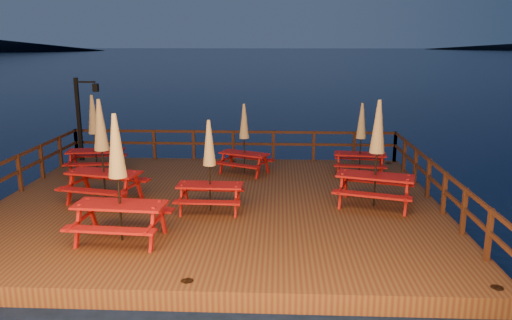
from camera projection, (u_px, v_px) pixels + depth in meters
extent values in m
plane|color=black|center=(218.00, 215.00, 13.74)|extent=(500.00, 500.00, 0.00)
cube|color=#4D2718|center=(218.00, 208.00, 13.69)|extent=(12.00, 10.00, 0.40)
cylinder|color=#351B11|center=(83.00, 178.00, 18.53)|extent=(0.24, 0.24, 1.40)
cylinder|color=#351B11|center=(188.00, 315.00, 9.35)|extent=(0.24, 0.24, 1.40)
cylinder|color=#351B11|center=(233.00, 180.00, 18.28)|extent=(0.24, 0.24, 1.40)
cylinder|color=#351B11|center=(387.00, 182.00, 18.02)|extent=(0.24, 0.24, 1.40)
cube|color=#351B11|center=(233.00, 132.00, 18.10)|extent=(11.70, 0.06, 0.09)
cube|color=#351B11|center=(233.00, 144.00, 18.21)|extent=(11.70, 0.06, 0.09)
cube|color=#351B11|center=(107.00, 144.00, 18.43)|extent=(0.10, 0.10, 1.10)
cube|color=#351B11|center=(233.00, 145.00, 18.22)|extent=(0.10, 0.10, 1.10)
cube|color=#351B11|center=(362.00, 146.00, 18.01)|extent=(0.10, 0.10, 1.10)
cube|color=#351B11|center=(5.00, 162.00, 13.66)|extent=(0.06, 9.70, 0.09)
cube|color=#351B11|center=(7.00, 178.00, 13.77)|extent=(0.06, 9.70, 0.09)
cube|color=#351B11|center=(7.00, 179.00, 13.78)|extent=(0.10, 0.10, 1.10)
cube|color=#351B11|center=(65.00, 149.00, 17.55)|extent=(0.10, 0.10, 1.10)
cube|color=#351B11|center=(438.00, 167.00, 13.13)|extent=(0.06, 9.70, 0.09)
cube|color=#351B11|center=(436.00, 183.00, 13.24)|extent=(0.06, 9.70, 0.09)
cube|color=#351B11|center=(498.00, 243.00, 9.48)|extent=(0.10, 0.10, 1.10)
cube|color=#351B11|center=(436.00, 185.00, 13.25)|extent=(0.10, 0.10, 1.10)
cube|color=#351B11|center=(401.00, 153.00, 17.02)|extent=(0.10, 0.10, 1.10)
cube|color=black|center=(79.00, 120.00, 17.96)|extent=(0.12, 0.12, 3.00)
cube|color=black|center=(85.00, 82.00, 17.62)|extent=(0.70, 0.06, 0.06)
cube|color=black|center=(96.00, 88.00, 17.65)|extent=(0.18, 0.18, 0.28)
sphere|color=#FFBB66|center=(96.00, 88.00, 17.65)|extent=(0.14, 0.14, 0.14)
cube|color=maroon|center=(210.00, 185.00, 12.74)|extent=(1.68, 0.68, 0.05)
cube|color=maroon|center=(213.00, 189.00, 13.35)|extent=(1.67, 0.29, 0.05)
cube|color=maroon|center=(207.00, 202.00, 12.27)|extent=(1.67, 0.29, 0.05)
cube|color=maroon|center=(186.00, 194.00, 13.17)|extent=(0.06, 0.09, 0.69)
cube|color=maroon|center=(181.00, 201.00, 12.57)|extent=(0.06, 0.09, 0.69)
cube|color=maroon|center=(238.00, 195.00, 13.08)|extent=(0.06, 0.09, 0.69)
cube|color=maroon|center=(236.00, 202.00, 12.48)|extent=(0.06, 0.09, 0.69)
cylinder|color=black|center=(210.00, 168.00, 12.63)|extent=(0.04, 0.04, 2.31)
cone|color=tan|center=(209.00, 143.00, 12.48)|extent=(0.33, 0.33, 1.16)
sphere|color=black|center=(209.00, 121.00, 12.35)|extent=(0.06, 0.06, 0.06)
cube|color=maroon|center=(375.00, 176.00, 13.10)|extent=(2.12, 1.31, 0.06)
cube|color=maroon|center=(377.00, 181.00, 13.78)|extent=(1.99, 0.87, 0.06)
cube|color=maroon|center=(372.00, 195.00, 12.57)|extent=(1.99, 0.87, 0.06)
cube|color=maroon|center=(346.00, 184.00, 13.80)|extent=(0.10, 0.12, 0.83)
cube|color=maroon|center=(341.00, 192.00, 13.13)|extent=(0.10, 0.12, 0.83)
cube|color=maroon|center=(408.00, 190.00, 13.26)|extent=(0.10, 0.12, 0.83)
cube|color=maroon|center=(406.00, 198.00, 12.60)|extent=(0.10, 0.12, 0.83)
cylinder|color=black|center=(377.00, 156.00, 12.97)|extent=(0.05, 0.05, 2.75)
cone|color=tan|center=(378.00, 126.00, 12.79)|extent=(0.40, 0.40, 1.38)
sphere|color=black|center=(380.00, 102.00, 12.64)|extent=(0.08, 0.08, 0.08)
cube|color=maroon|center=(96.00, 151.00, 16.39)|extent=(1.90, 0.98, 0.05)
cube|color=maroon|center=(100.00, 155.00, 17.05)|extent=(1.83, 0.56, 0.05)
cube|color=maroon|center=(93.00, 164.00, 15.88)|extent=(1.83, 0.56, 0.05)
cube|color=maroon|center=(75.00, 160.00, 16.72)|extent=(0.08, 0.11, 0.75)
cube|color=maroon|center=(71.00, 165.00, 16.08)|extent=(0.08, 0.11, 0.75)
cube|color=maroon|center=(121.00, 159.00, 16.88)|extent=(0.08, 0.11, 0.75)
cube|color=maroon|center=(118.00, 164.00, 16.24)|extent=(0.08, 0.11, 0.75)
cylinder|color=black|center=(95.00, 136.00, 16.27)|extent=(0.04, 0.04, 2.51)
cone|color=tan|center=(93.00, 114.00, 16.11)|extent=(0.36, 0.36, 1.26)
sphere|color=black|center=(91.00, 96.00, 15.97)|extent=(0.07, 0.07, 0.07)
cube|color=maroon|center=(244.00, 154.00, 16.36)|extent=(1.73, 1.24, 0.04)
cube|color=maroon|center=(252.00, 158.00, 16.89)|extent=(1.57, 0.90, 0.04)
cube|color=maroon|center=(236.00, 165.00, 15.96)|extent=(1.57, 0.90, 0.04)
cube|color=maroon|center=(231.00, 159.00, 16.99)|extent=(0.09, 0.10, 0.67)
cube|color=maroon|center=(222.00, 163.00, 16.48)|extent=(0.09, 0.10, 0.67)
cube|color=maroon|center=(267.00, 164.00, 16.39)|extent=(0.09, 0.10, 0.67)
cube|color=maroon|center=(258.00, 168.00, 15.88)|extent=(0.09, 0.10, 0.67)
cylinder|color=black|center=(244.00, 140.00, 16.25)|extent=(0.04, 0.04, 2.24)
cone|color=tan|center=(244.00, 121.00, 16.10)|extent=(0.32, 0.32, 1.12)
sphere|color=black|center=(244.00, 105.00, 15.98)|extent=(0.06, 0.06, 0.06)
cube|color=maroon|center=(104.00, 173.00, 13.45)|extent=(2.08, 1.17, 0.05)
cube|color=maroon|center=(117.00, 178.00, 14.14)|extent=(1.98, 0.72, 0.05)
cube|color=maroon|center=(91.00, 191.00, 12.92)|extent=(1.98, 0.72, 0.05)
cube|color=maroon|center=(86.00, 181.00, 14.09)|extent=(0.09, 0.12, 0.82)
cube|color=maroon|center=(71.00, 189.00, 13.42)|extent=(0.09, 0.12, 0.82)
cube|color=maroon|center=(138.00, 186.00, 13.68)|extent=(0.09, 0.12, 0.82)
cube|color=maroon|center=(125.00, 193.00, 13.00)|extent=(0.09, 0.12, 0.82)
cylinder|color=black|center=(102.00, 153.00, 13.32)|extent=(0.05, 0.05, 2.73)
cone|color=tan|center=(100.00, 125.00, 13.14)|extent=(0.39, 0.39, 1.36)
sphere|color=black|center=(98.00, 101.00, 12.99)|extent=(0.08, 0.08, 0.08)
cube|color=maroon|center=(120.00, 205.00, 10.84)|extent=(2.02, 0.91, 0.05)
cube|color=maroon|center=(132.00, 209.00, 11.55)|extent=(1.99, 0.45, 0.05)
cube|color=maroon|center=(109.00, 230.00, 10.28)|extent=(1.99, 0.45, 0.05)
cube|color=maroon|center=(93.00, 215.00, 11.38)|extent=(0.07, 0.11, 0.82)
cube|color=maroon|center=(78.00, 227.00, 10.68)|extent=(0.07, 0.11, 0.82)
cube|color=maroon|center=(162.00, 218.00, 11.19)|extent=(0.07, 0.11, 0.82)
cube|color=maroon|center=(152.00, 230.00, 10.49)|extent=(0.07, 0.11, 0.82)
cylinder|color=black|center=(118.00, 181.00, 10.71)|extent=(0.05, 0.05, 2.74)
cone|color=tan|center=(116.00, 146.00, 10.53)|extent=(0.39, 0.39, 1.37)
sphere|color=black|center=(114.00, 116.00, 10.38)|extent=(0.08, 0.08, 0.08)
cube|color=maroon|center=(360.00, 154.00, 16.21)|extent=(1.72, 0.85, 0.05)
cube|color=maroon|center=(359.00, 158.00, 16.80)|extent=(1.67, 0.46, 0.05)
cube|color=maroon|center=(360.00, 166.00, 15.75)|extent=(1.67, 0.46, 0.05)
cube|color=maroon|center=(338.00, 161.00, 16.69)|extent=(0.07, 0.10, 0.69)
cube|color=maroon|center=(338.00, 166.00, 16.11)|extent=(0.07, 0.10, 0.69)
cube|color=maroon|center=(381.00, 163.00, 16.46)|extent=(0.07, 0.10, 0.69)
cube|color=maroon|center=(382.00, 168.00, 15.88)|extent=(0.07, 0.10, 0.69)
cylinder|color=black|center=(361.00, 140.00, 16.10)|extent=(0.04, 0.04, 2.29)
cone|color=tan|center=(362.00, 121.00, 15.95)|extent=(0.33, 0.33, 1.14)
sphere|color=black|center=(363.00, 104.00, 15.82)|extent=(0.06, 0.06, 0.06)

